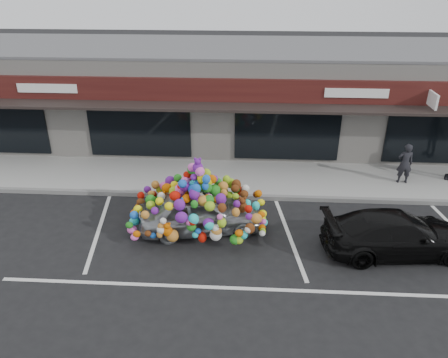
{
  "coord_description": "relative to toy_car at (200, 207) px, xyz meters",
  "views": [
    {
      "loc": [
        1.44,
        -11.17,
        7.61
      ],
      "look_at": [
        0.7,
        1.4,
        1.32
      ],
      "focal_mm": 35.0,
      "sensor_mm": 36.0,
      "label": 1
    }
  ],
  "objects": [
    {
      "name": "shop_building",
      "position": [
        -0.02,
        8.01,
        1.36
      ],
      "size": [
        24.0,
        7.2,
        4.31
      ],
      "color": "beige",
      "rests_on": "ground"
    },
    {
      "name": "sidewalk",
      "position": [
        -0.02,
        3.57,
        -0.73
      ],
      "size": [
        26.0,
        3.0,
        0.15
      ],
      "primitive_type": "cube",
      "color": "#9C9C96",
      "rests_on": "ground"
    },
    {
      "name": "black_sedan",
      "position": [
        5.76,
        -0.84,
        -0.19
      ],
      "size": [
        2.18,
        4.41,
        1.23
      ],
      "primitive_type": "imported",
      "rotation": [
        0.0,
        0.0,
        1.68
      ],
      "color": "black",
      "rests_on": "ground"
    },
    {
      "name": "parking_stripe_mid",
      "position": [
        2.78,
        -0.23,
        -0.8
      ],
      "size": [
        0.73,
        4.37,
        0.01
      ],
      "primitive_type": "cube",
      "rotation": [
        0.0,
        0.0,
        0.14
      ],
      "color": "silver",
      "rests_on": "ground"
    },
    {
      "name": "kerb",
      "position": [
        -0.02,
        2.07,
        -0.73
      ],
      "size": [
        26.0,
        0.18,
        0.16
      ],
      "primitive_type": "cube",
      "color": "slate",
      "rests_on": "ground"
    },
    {
      "name": "toy_car",
      "position": [
        0.0,
        0.0,
        0.0
      ],
      "size": [
        2.78,
        4.34,
        2.36
      ],
      "rotation": [
        0.0,
        0.0,
        1.77
      ],
      "color": "silver",
      "rests_on": "ground"
    },
    {
      "name": "parking_stripe_left",
      "position": [
        -3.22,
        -0.23,
        -0.8
      ],
      "size": [
        0.73,
        4.37,
        0.01
      ],
      "primitive_type": "cube",
      "rotation": [
        0.0,
        0.0,
        0.14
      ],
      "color": "silver",
      "rests_on": "ground"
    },
    {
      "name": "pedestrian_a",
      "position": [
        7.24,
        3.45,
        0.12
      ],
      "size": [
        0.57,
        0.38,
        1.55
      ],
      "primitive_type": "imported",
      "rotation": [
        0.0,
        0.0,
        3.13
      ],
      "color": "black",
      "rests_on": "sidewalk"
    },
    {
      "name": "lane_line",
      "position": [
        1.98,
        -2.73,
        -0.8
      ],
      "size": [
        14.0,
        0.12,
        0.01
      ],
      "primitive_type": "cube",
      "color": "silver",
      "rests_on": "ground"
    },
    {
      "name": "ground",
      "position": [
        -0.02,
        -0.43,
        -0.8
      ],
      "size": [
        90.0,
        90.0,
        0.0
      ],
      "primitive_type": "plane",
      "color": "black",
      "rests_on": "ground"
    }
  ]
}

